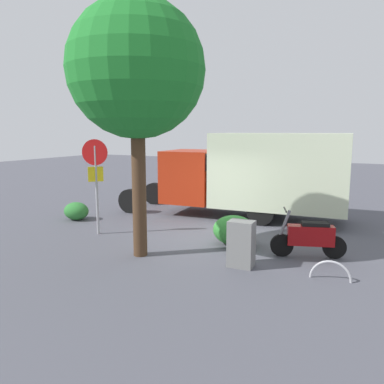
{
  "coord_description": "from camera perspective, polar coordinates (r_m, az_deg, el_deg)",
  "views": [
    {
      "loc": [
        -4.53,
        9.71,
        3.07
      ],
      "look_at": [
        0.6,
        -0.39,
        1.25
      ],
      "focal_mm": 35.66,
      "sensor_mm": 36.0,
      "label": 1
    }
  ],
  "objects": [
    {
      "name": "utility_cabinet",
      "position": [
        8.81,
        7.38,
        -7.7
      ],
      "size": [
        0.59,
        0.44,
        1.07
      ],
      "primitive_type": "cube",
      "rotation": [
        0.0,
        0.0,
        0.04
      ],
      "color": "slate",
      "rests_on": "ground"
    },
    {
      "name": "shrub_near_sign",
      "position": [
        13.9,
        -16.92,
        -2.74
      ],
      "size": [
        0.91,
        0.74,
        0.62
      ],
      "primitive_type": "ellipsoid",
      "color": "#2C7530",
      "rests_on": "ground"
    },
    {
      "name": "shrub_mid_verge",
      "position": [
        10.46,
        6.35,
        -5.71
      ],
      "size": [
        1.19,
        0.97,
        0.81
      ],
      "primitive_type": "ellipsoid",
      "color": "#307F31",
      "rests_on": "ground"
    },
    {
      "name": "motorcycle",
      "position": [
        9.78,
        17.21,
        -6.42
      ],
      "size": [
        1.75,
        0.79,
        1.2
      ],
      "rotation": [
        0.0,
        0.0,
        0.33
      ],
      "color": "black",
      "rests_on": "ground"
    },
    {
      "name": "ground_plane",
      "position": [
        11.14,
        1.86,
        -6.88
      ],
      "size": [
        60.0,
        60.0,
        0.0
      ],
      "primitive_type": "plane",
      "color": "#4B4C56"
    },
    {
      "name": "bike_rack_hoop",
      "position": [
        8.65,
        19.96,
        -12.27
      ],
      "size": [
        0.85,
        0.11,
        0.85
      ],
      "primitive_type": "torus",
      "rotation": [
        1.57,
        0.0,
        0.07
      ],
      "color": "#B7B7BC",
      "rests_on": "ground"
    },
    {
      "name": "box_truck_near",
      "position": [
        13.57,
        9.12,
        2.97
      ],
      "size": [
        8.23,
        2.74,
        3.0
      ],
      "rotation": [
        0.0,
        0.0,
        0.07
      ],
      "color": "black",
      "rests_on": "ground"
    },
    {
      "name": "stop_sign",
      "position": [
        11.56,
        -14.2,
        2.95
      ],
      "size": [
        0.71,
        0.33,
        2.84
      ],
      "color": "#9E9EA3",
      "rests_on": "ground"
    },
    {
      "name": "street_tree",
      "position": [
        9.36,
        -8.31,
        17.53
      ],
      "size": [
        3.22,
        3.22,
        6.1
      ],
      "color": "#47301E",
      "rests_on": "ground"
    }
  ]
}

